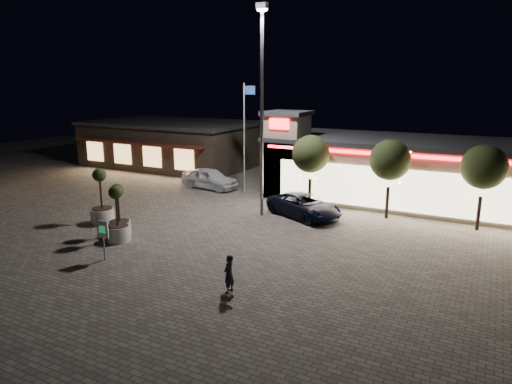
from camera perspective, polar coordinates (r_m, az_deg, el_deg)
The scene contains 16 objects.
ground at distance 23.14m, azimuth -12.98°, elevation -7.14°, with size 90.00×90.00×0.00m, color #73695D.
retail_building at distance 32.95m, azimuth 18.83°, elevation 2.63°, with size 20.40×8.40×6.10m.
restaurant_building at distance 46.39m, azimuth -10.29°, elevation 6.04°, with size 16.40×11.00×4.30m.
floodlight_pole at distance 27.25m, azimuth 0.73°, elevation 11.40°, with size 0.60×0.40×12.38m.
flagpole at distance 33.64m, azimuth -1.35°, elevation 7.92°, with size 0.95×0.10×8.00m.
string_tree_a at distance 29.50m, azimuth 6.86°, elevation 4.72°, with size 2.42×2.42×4.79m.
string_tree_b at distance 28.13m, azimuth 16.42°, elevation 3.84°, with size 2.42×2.42×4.79m.
string_tree_c at distance 27.62m, azimuth 26.62°, elevation 2.78°, with size 2.42×2.42×4.79m.
pickup_truck at distance 28.01m, azimuth 6.04°, elevation -1.72°, with size 2.32×5.04×1.40m, color black.
white_sedan at distance 35.52m, azimuth -5.81°, elevation 1.71°, with size 1.89×4.70×1.60m, color white.
pedestrian at distance 18.07m, azimuth -3.42°, elevation -10.18°, with size 0.56×0.37×1.54m, color black.
dog at distance 17.39m, azimuth -3.53°, elevation -13.01°, with size 0.50×0.29×0.27m.
planter_left at distance 27.90m, azimuth -18.70°, elevation -1.76°, with size 1.34×1.34×3.29m.
planter_mid at distance 25.51m, azimuth -16.71°, elevation -3.33°, with size 1.16×1.16×2.86m.
planter_right at distance 24.66m, azimuth -16.90°, elevation -3.85°, with size 1.20×1.20×2.95m.
valet_sign at distance 22.15m, azimuth -18.60°, elevation -4.84°, with size 0.62×0.12×1.88m.
Camera 1 is at (14.38, -16.25, 8.03)m, focal length 32.00 mm.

